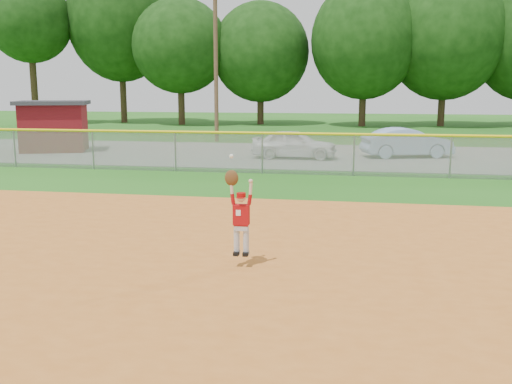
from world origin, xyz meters
TOP-DOWN VIEW (x-y plane):
  - ground at (0.00, 0.00)m, footprint 120.00×120.00m
  - clay_infield at (0.00, -3.00)m, footprint 24.00×16.00m
  - parking_strip at (0.00, 16.00)m, footprint 44.00×10.00m
  - car_white_a at (-2.63, 14.58)m, footprint 3.78×1.59m
  - car_blue at (2.34, 15.86)m, footprint 4.24×2.46m
  - utility_shed at (-14.65, 15.46)m, footprint 4.00×3.54m
  - outfield_fence at (0.00, 10.00)m, footprint 40.06×0.10m
  - power_lines at (1.00, 22.00)m, footprint 19.40×0.24m
  - tree_line at (0.96, 37.90)m, footprint 62.37×13.00m
  - ballplayer at (-1.92, -1.15)m, footprint 0.49×0.21m

SIDE VIEW (x-z plane):
  - ground at x=0.00m, z-range 0.00..0.00m
  - parking_strip at x=0.00m, z-range 0.00..0.03m
  - clay_infield at x=0.00m, z-range 0.00..0.04m
  - car_white_a at x=-2.63m, z-range 0.03..1.31m
  - car_blue at x=2.34m, z-range 0.03..1.35m
  - outfield_fence at x=0.00m, z-range 0.11..1.66m
  - ballplayer at x=-1.92m, z-range 0.10..1.88m
  - utility_shed at x=-14.65m, z-range 0.03..2.52m
  - power_lines at x=1.00m, z-range 0.18..9.18m
  - tree_line at x=0.96m, z-range 0.32..14.75m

